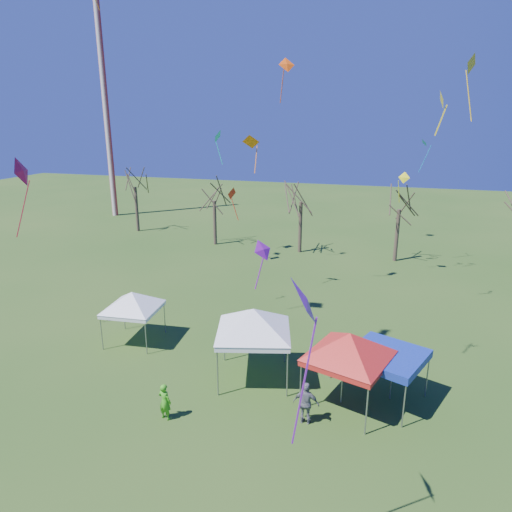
{
  "coord_description": "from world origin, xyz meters",
  "views": [
    {
      "loc": [
        5.26,
        -15.33,
        11.79
      ],
      "look_at": [
        -0.2,
        3.0,
        5.99
      ],
      "focal_mm": 32.0,
      "sensor_mm": 36.0,
      "label": 1
    }
  ],
  "objects_px": {
    "tree_2": "(302,183)",
    "person_grey": "(306,403)",
    "tent_white_mid": "(253,314)",
    "tree_1": "(214,185)",
    "tree_3": "(401,190)",
    "tent_white_west": "(132,295)",
    "tree_0": "(134,171)",
    "radio_mast": "(106,112)",
    "person_green": "(165,402)",
    "tent_red": "(350,338)",
    "tent_blue": "(387,356)"
  },
  "relations": [
    {
      "from": "radio_mast",
      "to": "tree_0",
      "type": "relative_size",
      "value": 2.96
    },
    {
      "from": "tent_white_mid",
      "to": "person_grey",
      "type": "relative_size",
      "value": 2.47
    },
    {
      "from": "tree_0",
      "to": "tent_white_mid",
      "type": "height_order",
      "value": "tree_0"
    },
    {
      "from": "tree_2",
      "to": "tent_white_mid",
      "type": "relative_size",
      "value": 1.84
    },
    {
      "from": "tent_blue",
      "to": "person_grey",
      "type": "xyz_separation_m",
      "value": [
        -2.97,
        -2.55,
        -1.19
      ]
    },
    {
      "from": "tree_3",
      "to": "tent_white_west",
      "type": "distance_m",
      "value": 24.03
    },
    {
      "from": "tree_2",
      "to": "tree_3",
      "type": "distance_m",
      "value": 8.41
    },
    {
      "from": "tree_0",
      "to": "tent_red",
      "type": "distance_m",
      "value": 35.75
    },
    {
      "from": "tree_2",
      "to": "radio_mast",
      "type": "bearing_deg",
      "value": 159.43
    },
    {
      "from": "tree_2",
      "to": "person_grey",
      "type": "xyz_separation_m",
      "value": [
        5.07,
        -24.11,
        -5.39
      ]
    },
    {
      "from": "tent_white_mid",
      "to": "person_green",
      "type": "bearing_deg",
      "value": -122.49
    },
    {
      "from": "tent_white_west",
      "to": "person_grey",
      "type": "xyz_separation_m",
      "value": [
        10.31,
        -4.29,
        -1.79
      ]
    },
    {
      "from": "tree_1",
      "to": "person_green",
      "type": "xyz_separation_m",
      "value": [
        7.94,
        -25.75,
        -5.0
      ]
    },
    {
      "from": "tree_0",
      "to": "tree_3",
      "type": "relative_size",
      "value": 1.07
    },
    {
      "from": "radio_mast",
      "to": "tree_3",
      "type": "distance_m",
      "value": 36.04
    },
    {
      "from": "tent_white_mid",
      "to": "tree_1",
      "type": "bearing_deg",
      "value": 115.73
    },
    {
      "from": "tree_1",
      "to": "person_grey",
      "type": "height_order",
      "value": "tree_1"
    },
    {
      "from": "person_green",
      "to": "tent_white_mid",
      "type": "bearing_deg",
      "value": -109.85
    },
    {
      "from": "tent_white_west",
      "to": "tree_3",
      "type": "bearing_deg",
      "value": 55.03
    },
    {
      "from": "tent_white_mid",
      "to": "person_grey",
      "type": "xyz_separation_m",
      "value": [
        2.99,
        -2.63,
        -2.38
      ]
    },
    {
      "from": "radio_mast",
      "to": "tree_3",
      "type": "xyz_separation_m",
      "value": [
        34.03,
        -9.96,
        -6.42
      ]
    },
    {
      "from": "tree_3",
      "to": "person_grey",
      "type": "distance_m",
      "value": 24.56
    },
    {
      "from": "tree_3",
      "to": "tent_blue",
      "type": "relative_size",
      "value": 2.1
    },
    {
      "from": "person_grey",
      "to": "tree_2",
      "type": "bearing_deg",
      "value": -77.31
    },
    {
      "from": "tent_white_mid",
      "to": "radio_mast",
      "type": "bearing_deg",
      "value": 131.7
    },
    {
      "from": "tree_1",
      "to": "tent_white_mid",
      "type": "distance_m",
      "value": 24.28
    },
    {
      "from": "tent_white_west",
      "to": "tent_red",
      "type": "distance_m",
      "value": 12.0
    },
    {
      "from": "tree_0",
      "to": "person_grey",
      "type": "bearing_deg",
      "value": -49.02
    },
    {
      "from": "tent_white_mid",
      "to": "tent_red",
      "type": "bearing_deg",
      "value": -11.13
    },
    {
      "from": "radio_mast",
      "to": "tree_2",
      "type": "xyz_separation_m",
      "value": [
        25.63,
        -9.62,
        -6.21
      ]
    },
    {
      "from": "radio_mast",
      "to": "tent_white_west",
      "type": "relative_size",
      "value": 6.63
    },
    {
      "from": "tent_red",
      "to": "person_green",
      "type": "distance_m",
      "value": 7.98
    },
    {
      "from": "tent_white_west",
      "to": "person_grey",
      "type": "distance_m",
      "value": 11.31
    },
    {
      "from": "tree_0",
      "to": "tree_3",
      "type": "height_order",
      "value": "tree_0"
    },
    {
      "from": "tree_2",
      "to": "tent_red",
      "type": "xyz_separation_m",
      "value": [
        6.49,
        -22.35,
        -3.17
      ]
    },
    {
      "from": "person_grey",
      "to": "radio_mast",
      "type": "bearing_deg",
      "value": -46.88
    },
    {
      "from": "tree_1",
      "to": "tree_3",
      "type": "relative_size",
      "value": 0.95
    },
    {
      "from": "tree_2",
      "to": "person_grey",
      "type": "distance_m",
      "value": 25.22
    },
    {
      "from": "tent_blue",
      "to": "person_grey",
      "type": "height_order",
      "value": "tent_blue"
    },
    {
      "from": "tent_red",
      "to": "tent_white_west",
      "type": "bearing_deg",
      "value": 167.85
    },
    {
      "from": "tent_red",
      "to": "radio_mast",
      "type": "bearing_deg",
      "value": 135.14
    },
    {
      "from": "radio_mast",
      "to": "tree_1",
      "type": "bearing_deg",
      "value": -28.48
    },
    {
      "from": "tree_1",
      "to": "tree_3",
      "type": "distance_m",
      "value": 16.81
    },
    {
      "from": "tent_red",
      "to": "tent_white_mid",
      "type": "bearing_deg",
      "value": 168.87
    },
    {
      "from": "tent_white_west",
      "to": "person_green",
      "type": "distance_m",
      "value": 7.64
    },
    {
      "from": "tree_1",
      "to": "person_grey",
      "type": "xyz_separation_m",
      "value": [
        13.47,
        -24.38,
        -4.89
      ]
    },
    {
      "from": "tree_0",
      "to": "person_grey",
      "type": "xyz_separation_m",
      "value": [
        23.55,
        -27.12,
        -5.59
      ]
    },
    {
      "from": "person_green",
      "to": "tree_0",
      "type": "bearing_deg",
      "value": -45.04
    },
    {
      "from": "tree_1",
      "to": "tent_blue",
      "type": "distance_m",
      "value": 27.58
    },
    {
      "from": "tree_2",
      "to": "person_green",
      "type": "relative_size",
      "value": 5.15
    }
  ]
}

